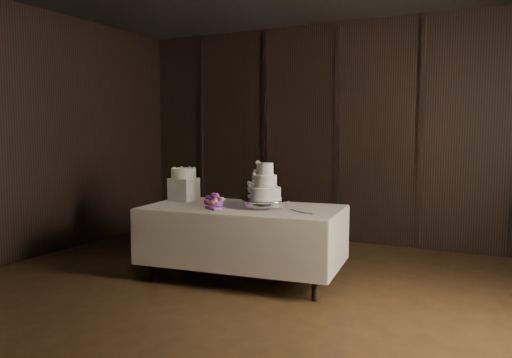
% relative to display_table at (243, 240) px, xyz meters
% --- Properties ---
extents(room, '(6.08, 7.08, 3.08)m').
position_rel_display_table_xyz_m(room, '(0.30, -1.27, 1.08)').
color(room, black).
rests_on(room, ground).
extents(display_table, '(2.09, 1.24, 0.76)m').
position_rel_display_table_xyz_m(display_table, '(0.00, 0.00, 0.00)').
color(display_table, white).
rests_on(display_table, ground).
extents(cake_stand, '(0.63, 0.63, 0.09)m').
position_rel_display_table_xyz_m(cake_stand, '(0.25, 0.01, 0.39)').
color(cake_stand, silver).
rests_on(cake_stand, display_table).
extents(wedding_cake, '(0.34, 0.30, 0.36)m').
position_rel_display_table_xyz_m(wedding_cake, '(0.22, -0.00, 0.58)').
color(wedding_cake, white).
rests_on(wedding_cake, cake_stand).
extents(bouquet, '(0.42, 0.46, 0.18)m').
position_rel_display_table_xyz_m(bouquet, '(-0.22, -0.17, 0.40)').
color(bouquet, '#E44D5E').
rests_on(bouquet, display_table).
extents(box_pedestal, '(0.27, 0.27, 0.25)m').
position_rel_display_table_xyz_m(box_pedestal, '(-0.80, 0.12, 0.47)').
color(box_pedestal, white).
rests_on(box_pedestal, display_table).
extents(small_cake, '(0.36, 0.36, 0.11)m').
position_rel_display_table_xyz_m(small_cake, '(-0.80, 0.12, 0.65)').
color(small_cake, white).
rests_on(small_cake, box_pedestal).
extents(cake_knife, '(0.32, 0.23, 0.01)m').
position_rel_display_table_xyz_m(cake_knife, '(0.64, -0.08, 0.35)').
color(cake_knife, silver).
rests_on(cake_knife, display_table).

